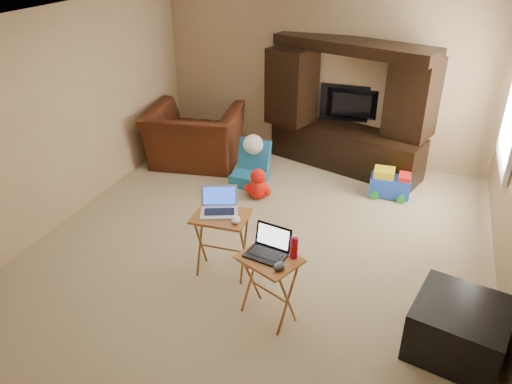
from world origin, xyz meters
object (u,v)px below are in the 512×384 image
at_px(tray_table_left, 222,245).
at_px(water_bottle, 294,248).
at_px(child_rocker, 250,164).
at_px(mouse_left, 236,220).
at_px(plush_toy, 258,184).
at_px(laptop_left, 219,203).
at_px(tray_table_right, 269,288).
at_px(entertainment_center, 349,107).
at_px(mouse_right, 279,266).
at_px(recliner, 195,137).
at_px(ottoman, 459,328).
at_px(laptop_right, 266,244).
at_px(push_toy, 390,183).
at_px(television, 351,105).

height_order(tray_table_left, water_bottle, water_bottle).
relative_size(child_rocker, mouse_left, 4.29).
relative_size(plush_toy, laptop_left, 1.18).
distance_m(tray_table_right, laptop_left, 0.99).
bearing_deg(plush_toy, water_bottle, -62.21).
xyz_separation_m(entertainment_center, mouse_right, (0.13, -3.63, -0.25)).
bearing_deg(recliner, entertainment_center, -172.86).
relative_size(ottoman, laptop_left, 2.03).
xyz_separation_m(ottoman, water_bottle, (-1.45, -0.08, 0.53)).
relative_size(ottoman, water_bottle, 3.62).
bearing_deg(plush_toy, laptop_left, -83.76).
distance_m(laptop_left, laptop_right, 0.82).
height_order(push_toy, laptop_right, laptop_right).
relative_size(television, tray_table_left, 1.36).
bearing_deg(plush_toy, push_toy, 22.03).
bearing_deg(television, laptop_right, 85.04).
distance_m(recliner, tray_table_right, 3.59).
distance_m(television, tray_table_left, 3.38).
xyz_separation_m(ottoman, tray_table_left, (-2.32, 0.31, 0.11)).
relative_size(laptop_right, water_bottle, 1.70).
height_order(ottoman, laptop_right, laptop_right).
bearing_deg(recliner, laptop_right, 117.26).
bearing_deg(laptop_left, child_rocker, 80.14).
xyz_separation_m(mouse_left, water_bottle, (0.68, -0.32, 0.04)).
height_order(ottoman, mouse_left, mouse_left).
xyz_separation_m(laptop_left, mouse_right, (0.83, -0.62, -0.13)).
distance_m(laptop_right, mouse_left, 0.58).
distance_m(push_toy, water_bottle, 2.83).
bearing_deg(water_bottle, mouse_left, 154.98).
bearing_deg(tray_table_left, ottoman, -11.25).
height_order(tray_table_right, laptop_left, laptop_left).
height_order(laptop_right, mouse_right, laptop_right).
bearing_deg(entertainment_center, ottoman, -46.55).
relative_size(entertainment_center, plush_toy, 5.32).
xyz_separation_m(ottoman, mouse_right, (-1.52, -0.28, 0.46)).
bearing_deg(water_bottle, child_rocker, 119.12).
relative_size(recliner, child_rocker, 2.18).
height_order(entertainment_center, water_bottle, entertainment_center).
bearing_deg(mouse_left, child_rocker, 107.50).
bearing_deg(push_toy, entertainment_center, 133.95).
bearing_deg(water_bottle, laptop_left, 155.12).
bearing_deg(laptop_left, recliner, 99.57).
xyz_separation_m(recliner, water_bottle, (2.37, -2.78, 0.34)).
xyz_separation_m(laptop_left, mouse_left, (0.22, -0.10, -0.09)).
bearing_deg(water_bottle, plush_toy, 117.79).
xyz_separation_m(television, mouse_right, (0.13, -3.86, -0.21)).
distance_m(ottoman, laptop_left, 2.44).
xyz_separation_m(mouse_left, mouse_right, (0.61, -0.52, -0.04)).
relative_size(television, push_toy, 1.79).
distance_m(entertainment_center, tray_table_right, 3.56).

